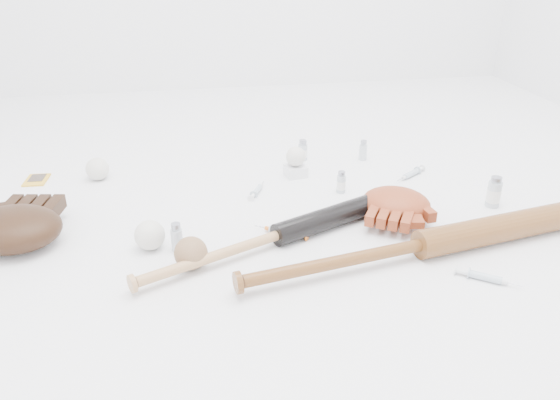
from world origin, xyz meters
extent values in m
plane|color=white|center=(0.00, 0.00, 0.00)|extent=(3.00, 3.00, 0.00)
cube|color=gold|center=(-0.70, 0.42, 0.00)|extent=(0.07, 0.10, 0.01)
cube|color=white|center=(0.13, 0.32, 0.02)|extent=(0.07, 0.07, 0.04)
sphere|color=silver|center=(0.13, 0.32, 0.07)|extent=(0.06, 0.06, 0.06)
sphere|color=silver|center=(-0.65, 0.00, 0.04)|extent=(0.07, 0.07, 0.07)
sphere|color=silver|center=(-0.50, 0.40, 0.04)|extent=(0.07, 0.07, 0.07)
sphere|color=silver|center=(-0.32, -0.07, 0.04)|extent=(0.08, 0.08, 0.08)
sphere|color=brown|center=(-0.22, -0.18, 0.04)|extent=(0.08, 0.08, 0.08)
cylinder|color=silver|center=(0.18, 0.45, 0.04)|extent=(0.03, 0.03, 0.07)
cylinder|color=silver|center=(0.18, 0.45, 0.04)|extent=(0.03, 0.03, 0.07)
cylinder|color=silver|center=(0.24, 0.17, 0.03)|extent=(0.03, 0.03, 0.07)
cylinder|color=silver|center=(0.65, 0.00, 0.05)|extent=(0.04, 0.04, 0.09)
cylinder|color=silver|center=(-0.26, -0.09, 0.04)|extent=(0.03, 0.03, 0.07)
cylinder|color=silver|center=(0.39, 0.41, 0.04)|extent=(0.03, 0.03, 0.07)
camera|label=1|loc=(-0.21, -1.29, 0.71)|focal=35.00mm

